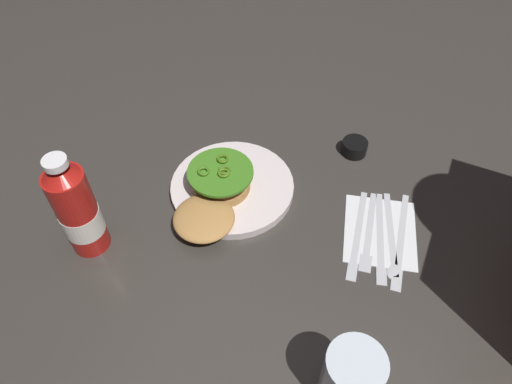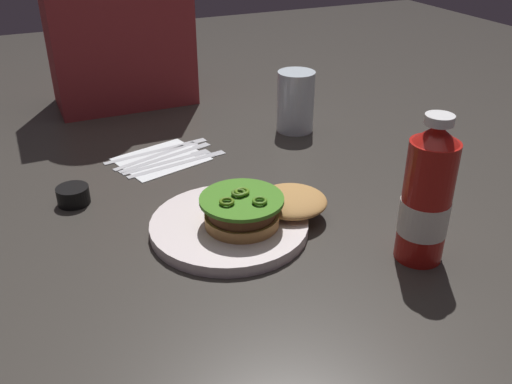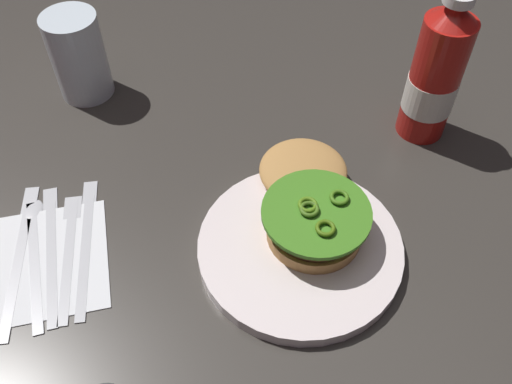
{
  "view_description": "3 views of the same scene",
  "coord_description": "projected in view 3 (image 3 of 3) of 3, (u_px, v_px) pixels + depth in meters",
  "views": [
    {
      "loc": [
        0.49,
        0.24,
        0.71
      ],
      "look_at": [
        0.01,
        0.01,
        0.09
      ],
      "focal_mm": 32.79,
      "sensor_mm": 36.0,
      "label": 1
    },
    {
      "loc": [
        -0.31,
        -0.76,
        0.47
      ],
      "look_at": [
        0.01,
        -0.04,
        0.04
      ],
      "focal_mm": 39.38,
      "sensor_mm": 36.0,
      "label": 2
    },
    {
      "loc": [
        -0.42,
        -0.03,
        0.56
      ],
      "look_at": [
        -0.0,
        -0.01,
        0.06
      ],
      "focal_mm": 38.78,
      "sensor_mm": 36.0,
      "label": 3
    }
  ],
  "objects": [
    {
      "name": "butter_knife",
      "position": [
        50.0,
        241.0,
        0.68
      ],
      "size": [
        0.2,
        0.07,
        0.0
      ],
      "color": "silver",
      "rests_on": "napkin"
    },
    {
      "name": "ketchup_bottle",
      "position": [
        435.0,
        77.0,
        0.73
      ],
      "size": [
        0.07,
        0.07,
        0.22
      ],
      "color": "#B11913",
      "rests_on": "ground_plane"
    },
    {
      "name": "dinner_plate",
      "position": [
        300.0,
        248.0,
        0.66
      ],
      "size": [
        0.25,
        0.25,
        0.02
      ],
      "primitive_type": "cylinder",
      "color": "silver",
      "rests_on": "ground_plane"
    },
    {
      "name": "burger_sandwich",
      "position": [
        310.0,
        202.0,
        0.67
      ],
      "size": [
        0.21,
        0.13,
        0.05
      ],
      "color": "#B48044",
      "rests_on": "dinner_plate"
    },
    {
      "name": "ground_plane",
      "position": [
        248.0,
        219.0,
        0.7
      ],
      "size": [
        3.0,
        3.0,
        0.0
      ],
      "primitive_type": "plane",
      "color": "#36322D"
    },
    {
      "name": "spoon_utensil",
      "position": [
        32.0,
        242.0,
        0.67
      ],
      "size": [
        0.19,
        0.08,
        0.0
      ],
      "color": "silver",
      "rests_on": "napkin"
    },
    {
      "name": "fork_utensil",
      "position": [
        69.0,
        243.0,
        0.67
      ],
      "size": [
        0.19,
        0.05,
        0.0
      ],
      "color": "silver",
      "rests_on": "napkin"
    },
    {
      "name": "table_knife",
      "position": [
        20.0,
        246.0,
        0.67
      ],
      "size": [
        0.22,
        0.05,
        0.0
      ],
      "color": "silver",
      "rests_on": "napkin"
    },
    {
      "name": "steak_knife",
      "position": [
        86.0,
        235.0,
        0.68
      ],
      "size": [
        0.21,
        0.05,
        0.0
      ],
      "color": "silver",
      "rests_on": "napkin"
    },
    {
      "name": "napkin",
      "position": [
        51.0,
        260.0,
        0.66
      ],
      "size": [
        0.19,
        0.17,
        0.0
      ],
      "primitive_type": "cube",
      "rotation": [
        0.0,
        0.0,
        0.27
      ],
      "color": "white",
      "rests_on": "ground_plane"
    },
    {
      "name": "water_glass",
      "position": [
        78.0,
        56.0,
        0.81
      ],
      "size": [
        0.08,
        0.08,
        0.13
      ],
      "primitive_type": "cylinder",
      "color": "silver",
      "rests_on": "ground_plane"
    }
  ]
}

